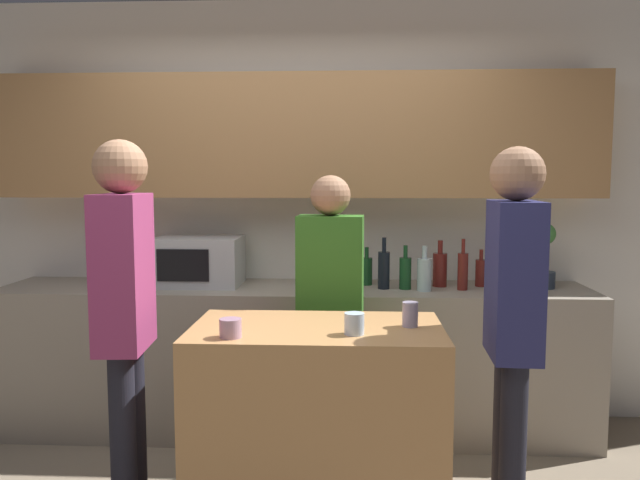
% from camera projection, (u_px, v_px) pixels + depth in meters
% --- Properties ---
extents(back_wall, '(6.40, 0.40, 2.70)m').
position_uv_depth(back_wall, '(297.00, 183.00, 4.03)').
color(back_wall, silver).
rests_on(back_wall, ground_plane).
extents(back_counter, '(3.60, 0.62, 0.90)m').
position_uv_depth(back_counter, '(294.00, 359.00, 3.87)').
color(back_counter, gray).
rests_on(back_counter, ground_plane).
extents(kitchen_island, '(1.09, 0.62, 0.93)m').
position_uv_depth(kitchen_island, '(317.00, 430.00, 2.74)').
color(kitchen_island, '#B27F4C').
rests_on(kitchen_island, ground_plane).
extents(microwave, '(0.52, 0.39, 0.30)m').
position_uv_depth(microwave, '(199.00, 261.00, 3.88)').
color(microwave, '#B7BABC').
rests_on(microwave, back_counter).
extents(toaster, '(0.26, 0.16, 0.18)m').
position_uv_depth(toaster, '(130.00, 270.00, 3.91)').
color(toaster, '#B21E19').
rests_on(toaster, back_counter).
extents(potted_plant, '(0.14, 0.14, 0.40)m').
position_uv_depth(potted_plant, '(544.00, 256.00, 3.77)').
color(potted_plant, '#333D4C').
rests_on(potted_plant, back_counter).
extents(bottle_0, '(0.07, 0.07, 0.24)m').
position_uv_depth(bottle_0, '(367.00, 270.00, 3.89)').
color(bottle_0, '#194723').
rests_on(bottle_0, back_counter).
extents(bottle_1, '(0.07, 0.07, 0.31)m').
position_uv_depth(bottle_1, '(384.00, 269.00, 3.75)').
color(bottle_1, black).
rests_on(bottle_1, back_counter).
extents(bottle_2, '(0.07, 0.07, 0.26)m').
position_uv_depth(bottle_2, '(405.00, 272.00, 3.74)').
color(bottle_2, '#194723').
rests_on(bottle_2, back_counter).
extents(bottle_3, '(0.09, 0.09, 0.27)m').
position_uv_depth(bottle_3, '(424.00, 274.00, 3.68)').
color(bottle_3, silver).
rests_on(bottle_3, back_counter).
extents(bottle_4, '(0.09, 0.09, 0.29)m').
position_uv_depth(bottle_4, '(440.00, 269.00, 3.83)').
color(bottle_4, maroon).
rests_on(bottle_4, back_counter).
extents(bottle_5, '(0.06, 0.06, 0.31)m').
position_uv_depth(bottle_5, '(463.00, 270.00, 3.71)').
color(bottle_5, maroon).
rests_on(bottle_5, back_counter).
extents(bottle_6, '(0.07, 0.07, 0.23)m').
position_uv_depth(bottle_6, '(481.00, 272.00, 3.84)').
color(bottle_6, maroon).
rests_on(bottle_6, back_counter).
extents(bottle_7, '(0.08, 0.08, 0.26)m').
position_uv_depth(bottle_7, '(500.00, 270.00, 3.86)').
color(bottle_7, '#472814').
rests_on(bottle_7, back_counter).
extents(cup_0, '(0.08, 0.08, 0.09)m').
position_uv_depth(cup_0, '(354.00, 324.00, 2.55)').
color(cup_0, silver).
rests_on(cup_0, kitchen_island).
extents(cup_1, '(0.07, 0.07, 0.11)m').
position_uv_depth(cup_1, '(410.00, 314.00, 2.68)').
color(cup_1, '#9B92AF').
rests_on(cup_1, kitchen_island).
extents(cup_2, '(0.09, 0.09, 0.08)m').
position_uv_depth(cup_2, '(230.00, 328.00, 2.50)').
color(cup_2, '#AF869F').
rests_on(cup_2, kitchen_island).
extents(person_left, '(0.22, 0.35, 1.70)m').
position_uv_depth(person_left, '(513.00, 311.00, 2.60)').
color(person_left, black).
rests_on(person_left, ground_plane).
extents(person_center, '(0.23, 0.35, 1.73)m').
position_uv_depth(person_center, '(124.00, 303.00, 2.67)').
color(person_center, black).
rests_on(person_center, ground_plane).
extents(person_right, '(0.35, 0.21, 1.59)m').
position_uv_depth(person_right, '(330.00, 300.00, 3.26)').
color(person_right, black).
rests_on(person_right, ground_plane).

